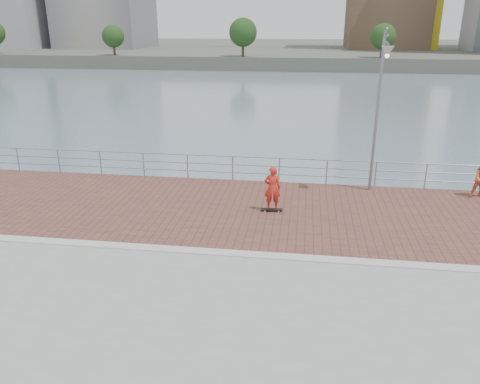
# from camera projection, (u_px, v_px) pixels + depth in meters

# --- Properties ---
(water) EXTENTS (400.00, 400.00, 0.00)m
(water) POSITION_uv_depth(u_px,v_px,m) (231.00, 310.00, 14.94)
(water) COLOR slate
(water) RESTS_ON ground
(brick_lane) EXTENTS (40.00, 6.80, 0.02)m
(brick_lane) POSITION_uv_depth(u_px,v_px,m) (246.00, 210.00, 17.59)
(brick_lane) COLOR brown
(brick_lane) RESTS_ON seawall
(curb) EXTENTS (40.00, 0.40, 0.06)m
(curb) POSITION_uv_depth(u_px,v_px,m) (231.00, 253.00, 14.24)
(curb) COLOR #B7B5AD
(curb) RESTS_ON seawall
(far_shore) EXTENTS (320.00, 95.00, 2.50)m
(far_shore) POSITION_uv_depth(u_px,v_px,m) (301.00, 50.00, 128.42)
(far_shore) COLOR #4C5142
(far_shore) RESTS_ON ground
(guardrail) EXTENTS (39.06, 0.06, 1.13)m
(guardrail) POSITION_uv_depth(u_px,v_px,m) (256.00, 166.00, 20.52)
(guardrail) COLOR #8C9EA8
(guardrail) RESTS_ON brick_lane
(street_lamp) EXTENTS (0.45, 1.31, 6.17)m
(street_lamp) POSITION_uv_depth(u_px,v_px,m) (382.00, 86.00, 17.73)
(street_lamp) COLOR slate
(street_lamp) RESTS_ON brick_lane
(skateboard) EXTENTS (0.81, 0.28, 0.09)m
(skateboard) POSITION_uv_depth(u_px,v_px,m) (272.00, 209.00, 17.41)
(skateboard) COLOR black
(skateboard) RESTS_ON brick_lane
(skateboarder) EXTENTS (0.64, 0.45, 1.66)m
(skateboarder) POSITION_uv_depth(u_px,v_px,m) (272.00, 188.00, 17.12)
(skateboarder) COLOR red
(skateboarder) RESTS_ON skateboard
(shoreline_trees) EXTENTS (109.93, 5.13, 6.84)m
(shoreline_trees) POSITION_uv_depth(u_px,v_px,m) (258.00, 34.00, 85.27)
(shoreline_trees) COLOR #473323
(shoreline_trees) RESTS_ON far_shore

